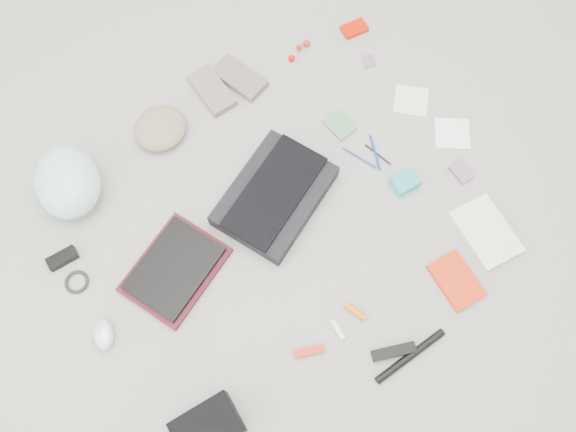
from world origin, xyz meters
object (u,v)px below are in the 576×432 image
messenger_bag (275,196)px  bike_helmet (68,183)px  camera_bag (208,427)px  book_red (456,280)px  laptop (174,268)px  accordion_wallet (405,182)px

messenger_bag → bike_helmet: 0.72m
messenger_bag → camera_bag: 0.79m
messenger_bag → bike_helmet: bike_helmet is taller
bike_helmet → book_red: bike_helmet is taller
messenger_bag → laptop: (-0.42, -0.03, -0.00)m
bike_helmet → book_red: bearing=-32.5°
camera_bag → book_red: (0.93, -0.06, -0.05)m
camera_bag → book_red: camera_bag is taller
laptop → camera_bag: 0.52m
laptop → bike_helmet: (-0.16, 0.45, 0.05)m
laptop → accordion_wallet: 0.86m
bike_helmet → book_red: 1.37m
bike_helmet → laptop: bearing=-56.2°
book_red → laptop: bearing=148.5°
bike_helmet → book_red: (0.93, -1.00, -0.07)m
book_red → accordion_wallet: (0.07, 0.38, 0.01)m
messenger_bag → laptop: bearing=160.0°
bike_helmet → accordion_wallet: (1.00, -0.62, -0.06)m
laptop → accordion_wallet: bearing=-35.2°
laptop → camera_bag: camera_bag is taller
laptop → accordion_wallet: size_ratio=3.34×
messenger_bag → book_red: bearing=-83.9°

